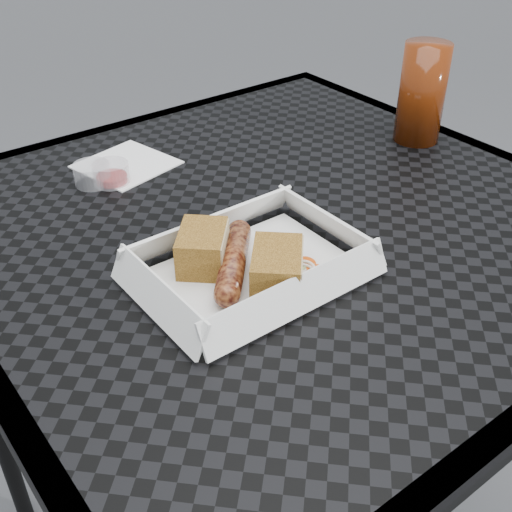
{
  "coord_description": "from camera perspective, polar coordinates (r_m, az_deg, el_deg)",
  "views": [
    {
      "loc": [
        -0.45,
        -0.55,
        1.17
      ],
      "look_at": [
        -0.1,
        -0.09,
        0.78
      ],
      "focal_mm": 45.0,
      "sensor_mm": 36.0,
      "label": 1
    }
  ],
  "objects": [
    {
      "name": "condiment_cup_empty",
      "position": [
        0.92,
        -14.36,
        7.07
      ],
      "size": [
        0.05,
        0.05,
        0.03
      ],
      "primitive_type": "cylinder",
      "color": "silver",
      "rests_on": "patio_table"
    },
    {
      "name": "veg_garnish",
      "position": [
        0.71,
        4.37,
        -1.32
      ],
      "size": [
        0.03,
        0.03,
        0.0
      ],
      "color": "#D64709",
      "rests_on": "food_tray"
    },
    {
      "name": "condiment_cup_sauce",
      "position": [
        0.92,
        -12.75,
        7.18
      ],
      "size": [
        0.05,
        0.05,
        0.03
      ],
      "primitive_type": "cylinder",
      "color": "#970D0B",
      "rests_on": "patio_table"
    },
    {
      "name": "bratwurst",
      "position": [
        0.71,
        -2.01,
        -0.44
      ],
      "size": [
        0.11,
        0.12,
        0.03
      ],
      "rotation": [
        0.0,
        0.0,
        0.83
      ],
      "color": "brown",
      "rests_on": "food_tray"
    },
    {
      "name": "bread_near",
      "position": [
        0.72,
        -4.79,
        0.7
      ],
      "size": [
        0.08,
        0.09,
        0.04
      ],
      "primitive_type": "cube",
      "rotation": [
        0.0,
        0.0,
        0.83
      ],
      "color": "olive",
      "rests_on": "food_tray"
    },
    {
      "name": "drink_glass",
      "position": [
        1.04,
        14.54,
        13.83
      ],
      "size": [
        0.07,
        0.07,
        0.15
      ],
      "primitive_type": "cylinder",
      "color": "#501B06",
      "rests_on": "patio_table"
    },
    {
      "name": "napkin",
      "position": [
        0.97,
        -11.44,
        7.98
      ],
      "size": [
        0.14,
        0.14,
        0.0
      ],
      "primitive_type": "cube",
      "rotation": [
        0.0,
        0.0,
        0.23
      ],
      "color": "white",
      "rests_on": "patio_table"
    },
    {
      "name": "food_tray",
      "position": [
        0.72,
        -0.49,
        -1.49
      ],
      "size": [
        0.22,
        0.15,
        0.0
      ],
      "primitive_type": "cube",
      "color": "white",
      "rests_on": "patio_table"
    },
    {
      "name": "patio_table",
      "position": [
        0.87,
        1.7,
        -0.67
      ],
      "size": [
        0.8,
        0.8,
        0.74
      ],
      "color": "black",
      "rests_on": "ground"
    },
    {
      "name": "bread_far",
      "position": [
        0.69,
        1.85,
        -1.02
      ],
      "size": [
        0.09,
        0.09,
        0.04
      ],
      "primitive_type": "cube",
      "rotation": [
        0.0,
        0.0,
        0.83
      ],
      "color": "olive",
      "rests_on": "food_tray"
    }
  ]
}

